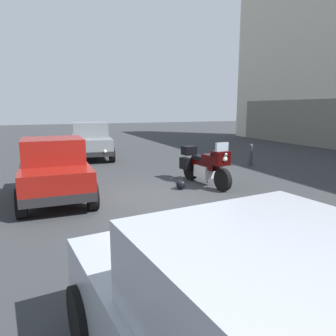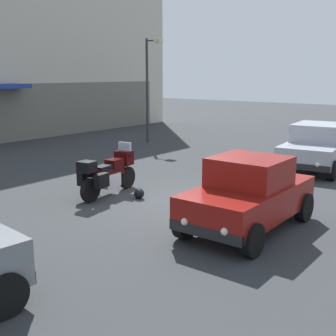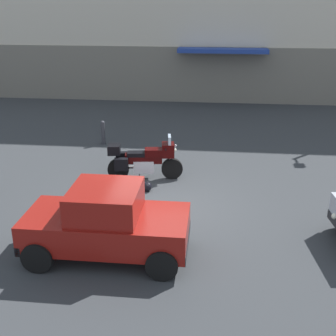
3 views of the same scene
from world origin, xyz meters
name	(u,v)px [view 3 (image 3 of 3)]	position (x,y,z in m)	size (l,w,h in m)	color
ground_plane	(162,209)	(0.00, 0.00, 0.00)	(80.00, 80.00, 0.00)	#2D3033
motorcycle	(144,160)	(-0.80, 1.96, 0.62)	(2.26, 0.89, 1.36)	black
helmet	(147,186)	(-0.56, 1.07, 0.14)	(0.28, 0.28, 0.28)	black
car_compact_side	(107,223)	(-0.89, -2.31, 0.77)	(3.48, 1.70, 1.56)	maroon
bollard_curbside	(103,132)	(-2.84, 5.14, 0.48)	(0.16, 0.16, 0.90)	#333338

